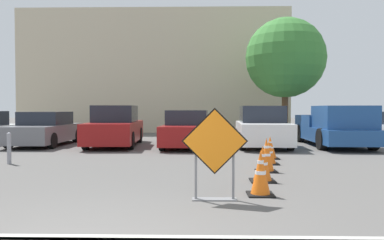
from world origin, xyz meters
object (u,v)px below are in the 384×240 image
(traffic_cone_second, at_px, (263,164))
(traffic_cone_fourth, at_px, (269,153))
(bollard_nearest, at_px, (9,147))
(parked_car_second, at_px, (45,130))
(traffic_cone_nearest, at_px, (260,173))
(traffic_cone_third, at_px, (266,155))
(parked_car_third, at_px, (115,127))
(traffic_cone_fifth, at_px, (270,148))
(parked_car_fourth, at_px, (187,130))
(road_closed_sign, at_px, (215,149))
(pickup_truck, at_px, (336,128))
(parked_car_fifth, at_px, (262,128))

(traffic_cone_second, height_order, traffic_cone_fourth, traffic_cone_second)
(traffic_cone_second, height_order, bollard_nearest, bollard_nearest)
(parked_car_second, relative_size, bollard_nearest, 4.98)
(traffic_cone_nearest, xyz_separation_m, traffic_cone_third, (0.53, 2.44, 0.01))
(parked_car_third, bearing_deg, parked_car_second, -6.87)
(traffic_cone_third, xyz_separation_m, parked_car_third, (-5.05, 6.17, 0.35))
(parked_car_third, xyz_separation_m, bollard_nearest, (-1.75, -5.07, -0.29))
(traffic_cone_fifth, height_order, bollard_nearest, bollard_nearest)
(traffic_cone_fourth, xyz_separation_m, parked_car_fourth, (-2.38, 4.51, 0.36))
(road_closed_sign, bearing_deg, traffic_cone_nearest, 26.28)
(traffic_cone_second, distance_m, traffic_cone_third, 1.24)
(traffic_cone_fifth, height_order, pickup_truck, pickup_truck)
(traffic_cone_second, height_order, traffic_cone_third, traffic_cone_third)
(traffic_cone_fifth, xyz_separation_m, parked_car_third, (-5.57, 3.83, 0.42))
(parked_car_second, distance_m, parked_car_fourth, 5.95)
(parked_car_fourth, bearing_deg, road_closed_sign, 97.54)
(traffic_cone_fourth, bearing_deg, parked_car_fifth, 82.90)
(parked_car_third, distance_m, parked_car_fifth, 5.92)
(traffic_cone_nearest, relative_size, parked_car_fifth, 0.19)
(traffic_cone_second, xyz_separation_m, traffic_cone_third, (0.29, 1.20, 0.04))
(traffic_cone_nearest, relative_size, parked_car_third, 0.17)
(traffic_cone_third, xyz_separation_m, pickup_truck, (3.81, 6.02, 0.34))
(road_closed_sign, xyz_separation_m, parked_car_second, (-6.66, 9.22, -0.20))
(pickup_truck, bearing_deg, traffic_cone_nearest, 64.65)
(parked_car_fifth, bearing_deg, bollard_nearest, 34.50)
(traffic_cone_fifth, height_order, parked_car_fourth, parked_car_fourth)
(parked_car_second, xyz_separation_m, parked_car_third, (2.95, -0.20, 0.11))
(traffic_cone_nearest, bearing_deg, traffic_cone_second, 79.01)
(traffic_cone_fourth, bearing_deg, parked_car_fourth, 117.82)
(traffic_cone_fourth, relative_size, parked_car_second, 0.15)
(pickup_truck, distance_m, bollard_nearest, 11.69)
(traffic_cone_third, bearing_deg, pickup_truck, 57.69)
(parked_car_third, bearing_deg, traffic_cone_second, 119.82)
(traffic_cone_third, bearing_deg, traffic_cone_fifth, 77.42)
(traffic_cone_second, relative_size, parked_car_fifth, 0.18)
(parked_car_third, bearing_deg, traffic_cone_nearest, 114.67)
(parked_car_fourth, relative_size, parked_car_fifth, 1.00)
(parked_car_second, distance_m, pickup_truck, 11.82)
(traffic_cone_second, bearing_deg, traffic_cone_third, 76.50)
(traffic_cone_fourth, xyz_separation_m, parked_car_third, (-5.34, 4.94, 0.43))
(parked_car_fifth, bearing_deg, pickup_truck, -174.85)
(bollard_nearest, bearing_deg, traffic_cone_nearest, -29.50)
(traffic_cone_fourth, distance_m, parked_car_fourth, 5.11)
(parked_car_fifth, xyz_separation_m, pickup_truck, (2.94, 0.14, -0.00))
(traffic_cone_nearest, distance_m, parked_car_fifth, 8.45)
(road_closed_sign, xyz_separation_m, traffic_cone_fourth, (1.63, 4.08, -0.53))
(traffic_cone_fifth, bearing_deg, traffic_cone_nearest, -102.41)
(road_closed_sign, relative_size, parked_car_third, 0.33)
(parked_car_second, height_order, parked_car_fifth, parked_car_fifth)
(traffic_cone_second, xyz_separation_m, traffic_cone_fourth, (0.58, 2.44, -0.05))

